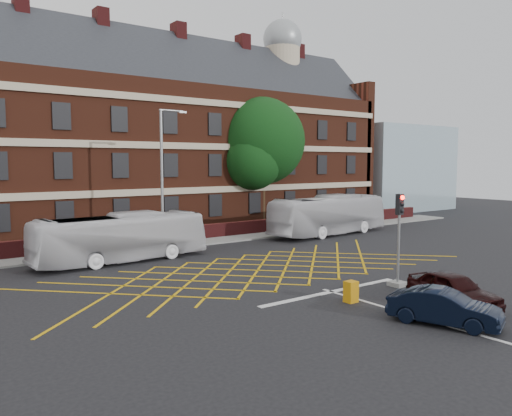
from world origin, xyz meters
TOP-DOWN VIEW (x-y plane):
  - ground at (0.00, 0.00)m, footprint 120.00×120.00m
  - victorian_building at (0.25, 22.00)m, footprint 51.00×12.17m
  - boundary_wall at (0.00, 13.00)m, footprint 56.00×0.50m
  - far_pavement at (0.00, 12.00)m, footprint 60.00×3.00m
  - glass_block at (34.00, 21.00)m, footprint 14.00×10.00m
  - box_junction_hatching at (0.00, 2.00)m, footprint 8.22×8.22m
  - stop_line at (0.00, -3.50)m, footprint 8.00×0.30m
  - centre_line at (0.00, -10.00)m, footprint 0.15×14.00m
  - bus_left at (-4.94, 8.49)m, footprint 10.22×2.92m
  - bus_right at (12.38, 9.23)m, footprint 11.42×3.58m
  - car_navy at (-0.01, -9.04)m, footprint 2.58×4.03m
  - car_maroon at (2.36, -7.91)m, footprint 2.30×4.22m
  - deciduous_tree at (11.04, 16.41)m, footprint 7.84×7.69m
  - traffic_light_near at (3.23, -4.55)m, footprint 0.70×0.70m
  - street_lamp at (-1.63, 9.81)m, footprint 2.25×1.00m
  - utility_cabinet at (-0.52, -5.12)m, footprint 0.49×0.43m

SIDE VIEW (x-z plane):
  - ground at x=0.00m, z-range 0.00..0.00m
  - box_junction_hatching at x=0.00m, z-range 0.00..0.02m
  - stop_line at x=0.00m, z-range 0.00..0.02m
  - centre_line at x=0.00m, z-range 0.00..0.02m
  - far_pavement at x=0.00m, z-range 0.00..0.12m
  - utility_cabinet at x=-0.52m, z-range 0.00..0.87m
  - boundary_wall at x=0.00m, z-range 0.00..1.10m
  - car_navy at x=-0.01m, z-range 0.00..1.25m
  - car_maroon at x=2.36m, z-range 0.00..1.36m
  - bus_left at x=-4.94m, z-range 0.00..2.81m
  - bus_right at x=12.38m, z-range 0.00..3.13m
  - traffic_light_near at x=3.23m, z-range -0.37..3.90m
  - street_lamp at x=-1.63m, z-range -1.40..7.62m
  - glass_block at x=34.00m, z-range 0.00..10.00m
  - deciduous_tree at x=11.04m, z-range 1.33..12.77m
  - victorian_building at x=0.25m, z-range -2.36..18.04m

